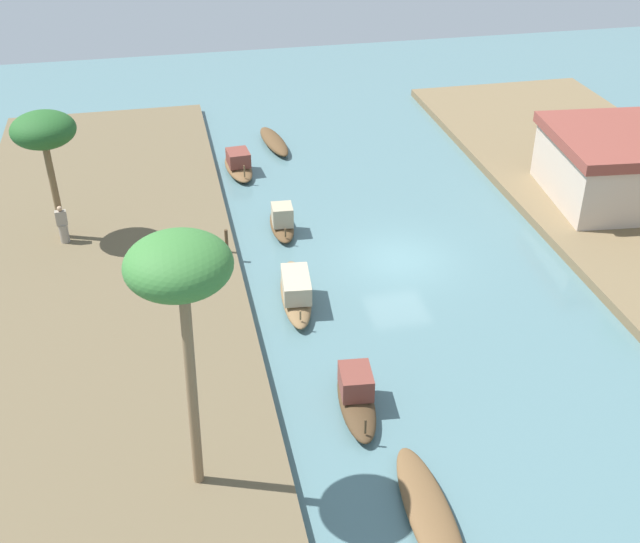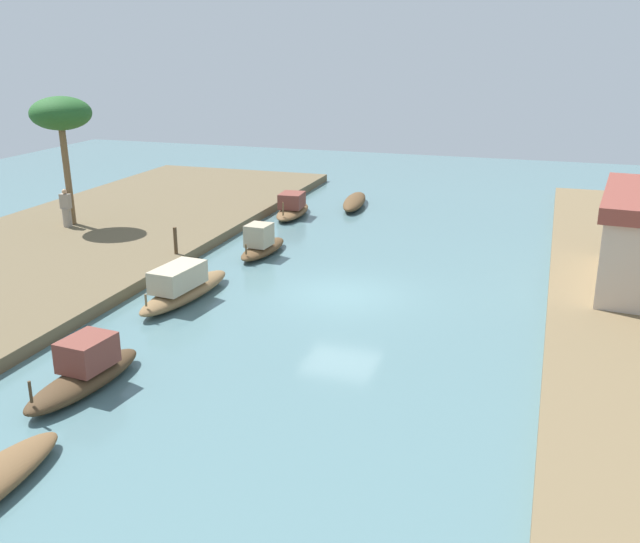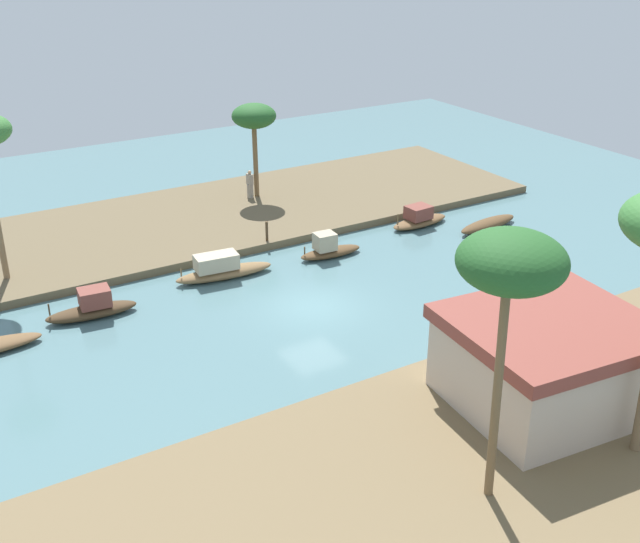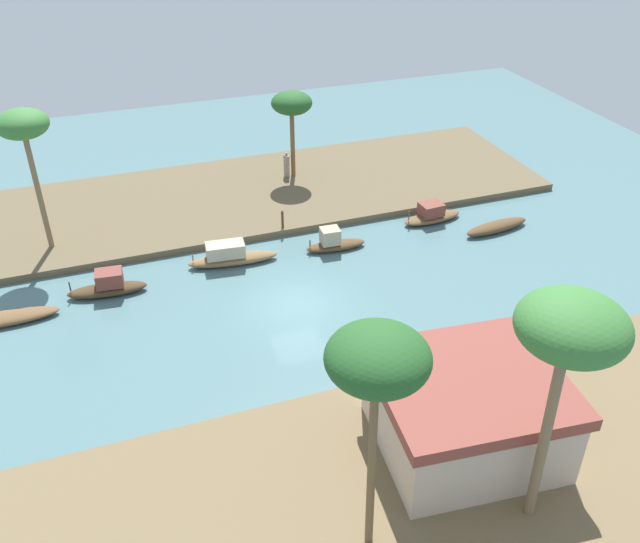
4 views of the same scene
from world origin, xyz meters
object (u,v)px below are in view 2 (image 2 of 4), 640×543
Objects in this scene: person_on_near_bank at (66,210)px; palm_tree_left_near at (61,115)px; sampan_open_hull at (183,287)px; sampan_with_red_awning at (85,371)px; mooring_post at (175,241)px; sampan_near_left_bank at (262,244)px; sampan_upstream_small at (354,202)px; sampan_foreground at (292,208)px.

palm_tree_left_near is at bearing 99.84° from person_on_near_bank.
sampan_with_red_awning is at bearing 12.45° from sampan_open_hull.
mooring_post is (2.29, 6.53, -0.20)m from person_on_near_bank.
sampan_near_left_bank is 10.41m from palm_tree_left_near.
palm_tree_left_near reaches higher than sampan_with_red_awning.
mooring_post reaches higher than sampan_open_hull.
mooring_post is (2.10, -2.64, 0.48)m from sampan_near_left_bank.
person_on_near_bank reaches higher than sampan_open_hull.
sampan_open_hull is 6.38m from sampan_with_red_awning.
sampan_with_red_awning is 16.55m from palm_tree_left_near.
sampan_near_left_bank is at bearing 128.59° from mooring_post.
sampan_upstream_small is at bearing 176.26° from sampan_near_left_bank.
sampan_near_left_bank is at bearing 85.92° from palm_tree_left_near.
sampan_open_hull is 4.20m from mooring_post.
person_on_near_bank is (6.36, -8.07, 0.70)m from sampan_foreground.
palm_tree_left_near is at bearing -137.30° from sampan_with_red_awning.
mooring_post reaches higher than sampan_near_left_bank.
sampan_near_left_bank reaches higher than sampan_open_hull.
sampan_near_left_bank is 2.04× the size of person_on_near_bank.
sampan_open_hull is 0.87× the size of palm_tree_left_near.
palm_tree_left_near is (-2.77, -6.66, 4.18)m from mooring_post.
sampan_open_hull reaches higher than sampan_upstream_small.
sampan_open_hull is at bearing -167.78° from sampan_with_red_awning.
person_on_near_bank is (-12.17, -9.48, 0.66)m from sampan_with_red_awning.
sampan_open_hull reaches higher than sampan_foreground.
sampan_foreground is (-12.20, -0.67, -0.06)m from sampan_open_hull.
sampan_upstream_small is 4.13× the size of mooring_post.
sampan_open_hull is at bearing -13.31° from sampan_upstream_small.
sampan_near_left_bank is (9.51, -1.19, 0.17)m from sampan_upstream_small.
sampan_upstream_small is at bearing -176.82° from sampan_with_red_awning.
sampan_open_hull is 4.66× the size of mooring_post.
sampan_foreground is 0.95× the size of sampan_with_red_awning.
sampan_open_hull is at bearing 31.77° from mooring_post.
sampan_open_hull is 1.29× the size of sampan_foreground.
sampan_open_hull is 11.82m from palm_tree_left_near.
sampan_foreground is 0.68× the size of palm_tree_left_near.
palm_tree_left_near reaches higher than person_on_near_bank.
sampan_foreground is at bearing 125.71° from palm_tree_left_near.
mooring_post is (8.65, -1.53, 0.50)m from sampan_foreground.
sampan_open_hull is 2.90× the size of person_on_near_bank.
person_on_near_bank reaches higher than sampan_upstream_small.
person_on_near_bank is at bearing -55.94° from sampan_foreground.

